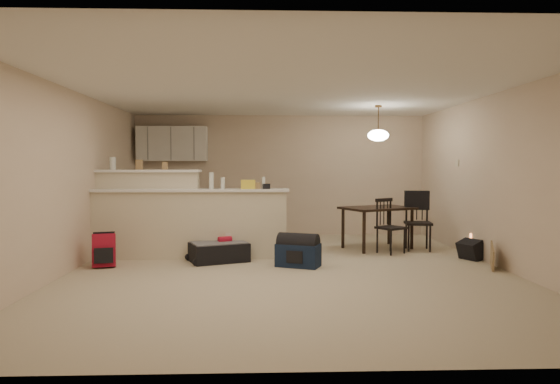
{
  "coord_description": "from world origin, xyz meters",
  "views": [
    {
      "loc": [
        -0.37,
        -6.93,
        1.45
      ],
      "look_at": [
        -0.1,
        0.7,
        1.05
      ],
      "focal_mm": 32.0,
      "sensor_mm": 36.0,
      "label": 1
    }
  ],
  "objects_px": {
    "dining_table": "(377,212)",
    "dining_chair_far": "(418,221)",
    "dining_chair_near": "(391,226)",
    "black_daypack": "(471,250)",
    "suitcase": "(219,252)",
    "red_backpack": "(104,251)",
    "navy_duffel": "(298,255)",
    "pendant_lamp": "(378,135)"
  },
  "relations": [
    {
      "from": "dining_chair_far",
      "to": "red_backpack",
      "type": "height_order",
      "value": "dining_chair_far"
    },
    {
      "from": "suitcase",
      "to": "dining_chair_near",
      "type": "bearing_deg",
      "value": -9.63
    },
    {
      "from": "pendant_lamp",
      "to": "red_backpack",
      "type": "relative_size",
      "value": 1.31
    },
    {
      "from": "suitcase",
      "to": "navy_duffel",
      "type": "distance_m",
      "value": 1.25
    },
    {
      "from": "dining_chair_near",
      "to": "dining_chair_far",
      "type": "height_order",
      "value": "dining_chair_far"
    },
    {
      "from": "dining_chair_far",
      "to": "red_backpack",
      "type": "xyz_separation_m",
      "value": [
        -4.94,
        -1.25,
        -0.26
      ]
    },
    {
      "from": "dining_table",
      "to": "pendant_lamp",
      "type": "height_order",
      "value": "pendant_lamp"
    },
    {
      "from": "pendant_lamp",
      "to": "dining_chair_near",
      "type": "relative_size",
      "value": 0.68
    },
    {
      "from": "dining_table",
      "to": "suitcase",
      "type": "distance_m",
      "value": 2.93
    },
    {
      "from": "black_daypack",
      "to": "navy_duffel",
      "type": "bearing_deg",
      "value": 72.44
    },
    {
      "from": "dining_table",
      "to": "dining_chair_near",
      "type": "distance_m",
      "value": 0.53
    },
    {
      "from": "navy_duffel",
      "to": "red_backpack",
      "type": "bearing_deg",
      "value": -159.0
    },
    {
      "from": "dining_chair_near",
      "to": "black_daypack",
      "type": "bearing_deg",
      "value": -62.28
    },
    {
      "from": "dining_chair_near",
      "to": "dining_table",
      "type": "bearing_deg",
      "value": 70.82
    },
    {
      "from": "pendant_lamp",
      "to": "red_backpack",
      "type": "bearing_deg",
      "value": -161.28
    },
    {
      "from": "red_backpack",
      "to": "navy_duffel",
      "type": "bearing_deg",
      "value": -15.99
    },
    {
      "from": "red_backpack",
      "to": "black_daypack",
      "type": "distance_m",
      "value": 5.5
    },
    {
      "from": "pendant_lamp",
      "to": "dining_chair_far",
      "type": "relative_size",
      "value": 0.62
    },
    {
      "from": "dining_chair_near",
      "to": "red_backpack",
      "type": "relative_size",
      "value": 1.92
    },
    {
      "from": "pendant_lamp",
      "to": "dining_chair_far",
      "type": "distance_m",
      "value": 1.64
    },
    {
      "from": "dining_chair_near",
      "to": "red_backpack",
      "type": "bearing_deg",
      "value": 159.42
    },
    {
      "from": "pendant_lamp",
      "to": "red_backpack",
      "type": "height_order",
      "value": "pendant_lamp"
    },
    {
      "from": "pendant_lamp",
      "to": "red_backpack",
      "type": "distance_m",
      "value": 4.85
    },
    {
      "from": "dining_table",
      "to": "red_backpack",
      "type": "xyz_separation_m",
      "value": [
        -4.28,
        -1.45,
        -0.41
      ]
    },
    {
      "from": "dining_table",
      "to": "black_daypack",
      "type": "height_order",
      "value": "dining_table"
    },
    {
      "from": "suitcase",
      "to": "black_daypack",
      "type": "height_order",
      "value": "black_daypack"
    },
    {
      "from": "dining_chair_far",
      "to": "black_daypack",
      "type": "relative_size",
      "value": 2.99
    },
    {
      "from": "dining_table",
      "to": "black_daypack",
      "type": "relative_size",
      "value": 4.16
    },
    {
      "from": "red_backpack",
      "to": "black_daypack",
      "type": "relative_size",
      "value": 1.41
    },
    {
      "from": "dining_chair_near",
      "to": "suitcase",
      "type": "xyz_separation_m",
      "value": [
        -2.79,
        -0.61,
        -0.31
      ]
    },
    {
      "from": "navy_duffel",
      "to": "pendant_lamp",
      "type": "bearing_deg",
      "value": 67.64
    },
    {
      "from": "suitcase",
      "to": "black_daypack",
      "type": "xyz_separation_m",
      "value": [
        3.88,
        0.0,
        0.01
      ]
    },
    {
      "from": "dining_table",
      "to": "suitcase",
      "type": "bearing_deg",
      "value": 177.83
    },
    {
      "from": "navy_duffel",
      "to": "suitcase",
      "type": "bearing_deg",
      "value": -177.67
    },
    {
      "from": "dining_table",
      "to": "suitcase",
      "type": "height_order",
      "value": "dining_table"
    },
    {
      "from": "pendant_lamp",
      "to": "navy_duffel",
      "type": "xyz_separation_m",
      "value": [
        -1.5,
        -1.52,
        -1.82
      ]
    },
    {
      "from": "dining_table",
      "to": "dining_chair_far",
      "type": "height_order",
      "value": "dining_chair_far"
    },
    {
      "from": "suitcase",
      "to": "navy_duffel",
      "type": "height_order",
      "value": "navy_duffel"
    },
    {
      "from": "dining_chair_far",
      "to": "navy_duffel",
      "type": "xyz_separation_m",
      "value": [
        -2.16,
        -1.31,
        -0.33
      ]
    },
    {
      "from": "dining_chair_near",
      "to": "black_daypack",
      "type": "relative_size",
      "value": 2.72
    },
    {
      "from": "dining_table",
      "to": "dining_chair_far",
      "type": "xyz_separation_m",
      "value": [
        0.66,
        -0.2,
        -0.15
      ]
    },
    {
      "from": "red_backpack",
      "to": "dining_chair_far",
      "type": "bearing_deg",
      "value": -0.51
    }
  ]
}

